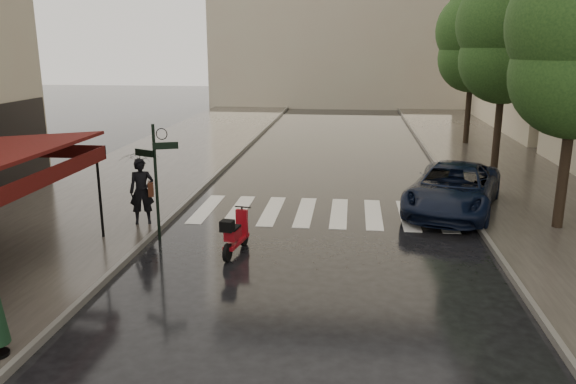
# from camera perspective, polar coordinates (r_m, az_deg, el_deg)

# --- Properties ---
(ground) EXTENTS (120.00, 120.00, 0.00)m
(ground) POSITION_cam_1_polar(r_m,az_deg,el_deg) (12.42, -12.17, -9.58)
(ground) COLOR black
(ground) RESTS_ON ground
(sidewalk_near) EXTENTS (6.00, 60.00, 0.12)m
(sidewalk_near) POSITION_cam_1_polar(r_m,az_deg,el_deg) (24.67, -13.33, 2.66)
(sidewalk_near) COLOR #38332D
(sidewalk_near) RESTS_ON ground
(sidewalk_far) EXTENTS (5.50, 60.00, 0.12)m
(sidewalk_far) POSITION_cam_1_polar(r_m,az_deg,el_deg) (24.10, 21.87, 1.71)
(sidewalk_far) COLOR #38332D
(sidewalk_far) RESTS_ON ground
(curb_near) EXTENTS (0.12, 60.00, 0.16)m
(curb_near) POSITION_cam_1_polar(r_m,az_deg,el_deg) (23.81, -6.40, 2.58)
(curb_near) COLOR #595651
(curb_near) RESTS_ON ground
(curb_far) EXTENTS (0.12, 60.00, 0.16)m
(curb_far) POSITION_cam_1_polar(r_m,az_deg,el_deg) (23.50, 15.28, 1.99)
(curb_far) COLOR #595651
(curb_far) RESTS_ON ground
(crosswalk) EXTENTS (7.85, 3.20, 0.01)m
(crosswalk) POSITION_cam_1_polar(r_m,az_deg,el_deg) (17.45, 3.48, -2.08)
(crosswalk) COLOR silver
(crosswalk) RESTS_ON ground
(signpost) EXTENTS (1.17, 0.29, 3.10)m
(signpost) POSITION_cam_1_polar(r_m,az_deg,el_deg) (14.92, -13.27, 1.91)
(signpost) COLOR black
(signpost) RESTS_ON ground
(tree_mid) EXTENTS (3.80, 3.80, 8.34)m
(tree_mid) POSITION_cam_1_polar(r_m,az_deg,el_deg) (23.39, 21.36, 15.10)
(tree_mid) COLOR black
(tree_mid) RESTS_ON sidewalk_far
(tree_far) EXTENTS (3.80, 3.80, 8.16)m
(tree_far) POSITION_cam_1_polar(r_m,az_deg,el_deg) (30.26, 18.37, 14.78)
(tree_far) COLOR black
(tree_far) RESTS_ON sidewalk_far
(pedestrian_with_umbrella) EXTENTS (1.41, 1.42, 2.57)m
(pedestrian_with_umbrella) POSITION_cam_1_polar(r_m,az_deg,el_deg) (16.11, -14.79, 2.70)
(pedestrian_with_umbrella) COLOR black
(pedestrian_with_umbrella) RESTS_ON sidewalk_near
(scooter) EXTENTS (0.56, 1.61, 1.07)m
(scooter) POSITION_cam_1_polar(r_m,az_deg,el_deg) (13.95, -5.40, -4.37)
(scooter) COLOR black
(scooter) RESTS_ON ground
(parked_car) EXTENTS (3.93, 5.77, 1.47)m
(parked_car) POSITION_cam_1_polar(r_m,az_deg,el_deg) (18.11, 16.45, 0.34)
(parked_car) COLOR black
(parked_car) RESTS_ON ground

